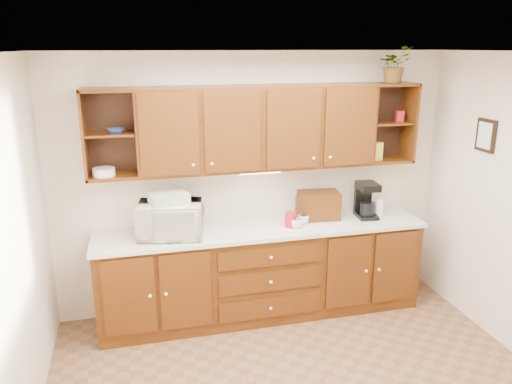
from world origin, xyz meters
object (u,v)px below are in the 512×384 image
microwave (170,220)px  bread_box (319,205)px  coffee_maker (366,200)px  potted_plant (394,65)px

microwave → bread_box: microwave is taller
microwave → bread_box: size_ratio=1.43×
coffee_maker → potted_plant: potted_plant is taller
bread_box → coffee_maker: coffee_maker is taller
coffee_maker → microwave: bearing=-173.0°
microwave → potted_plant: bearing=13.8°
coffee_maker → potted_plant: size_ratio=1.05×
microwave → coffee_maker: coffee_maker is taller
bread_box → potted_plant: potted_plant is taller
microwave → bread_box: (1.51, 0.13, -0.02)m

